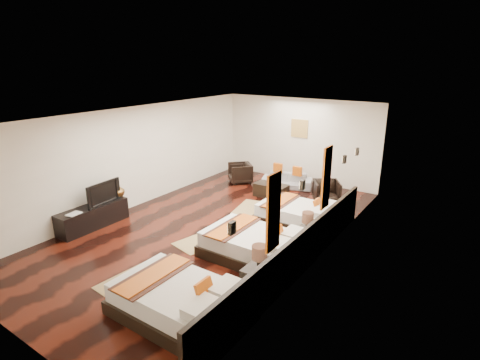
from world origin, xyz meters
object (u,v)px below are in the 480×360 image
Objects in this scene: sofa at (287,181)px; coffee_table at (271,190)px; tv_console at (93,217)px; armchair_left at (240,173)px; bed_mid at (257,246)px; nightstand_b at (307,238)px; figurine at (118,190)px; bed_near at (181,301)px; book at (70,213)px; tv at (101,193)px; armchair_right at (326,192)px; table_plant at (277,180)px; bed_far at (300,215)px; nightstand_a at (259,279)px.

coffee_table is at bearing -109.03° from sofa.
tv_console is 5.12m from armchair_left.
bed_mid is 3.79m from coffee_table.
nightstand_b is at bearing 19.81° from tv_console.
tv_console is 4.85× the size of figurine.
bed_near is 2.39× the size of nightstand_b.
sofa is at bearing 66.75° from book.
tv is 0.90m from book.
book is (-4.95, -2.36, 0.24)m from nightstand_b.
sofa is 1.68m from armchair_right.
armchair_left is 2.88× the size of table_plant.
figurine is 4.35m from armchair_left.
bed_mid is 2.06m from bed_far.
tv_console is 1.80× the size of tv.
armchair_right is 0.72× the size of coffee_table.
bed_near is 1.23× the size of tv_console.
armchair_left is 1.01× the size of armchair_right.
figurine is 0.23× the size of sofa.
tv is at bearing 174.65° from nightstand_a.
bed_far is at bearing -75.34° from sofa.
bed_near is 5.98× the size of figurine.
armchair_right is at bearing -39.01° from sofa.
armchair_right reaches higher than sofa.
nightstand_a reaches higher than bed_mid.
nightstand_b is (0.75, -1.24, 0.06)m from bed_far.
nightstand_b is 0.93× the size of coffee_table.
coffee_table is at bearing -36.64° from tv.
tv_console is at bearing 162.08° from bed_near.
armchair_right is (-0.78, 3.08, 0.00)m from nightstand_b.
tv is (0.05, 0.27, 0.56)m from tv_console.
table_plant is (-1.47, 3.51, 0.24)m from bed_mid.
sofa is (2.58, 5.44, -0.04)m from tv_console.
tv is 4.87m from coffee_table.
bed_far is 2.03× the size of tv.
figurine is (-4.20, -0.15, 0.45)m from bed_mid.
figurine is 0.37× the size of coffee_table.
tv is 4.98m from table_plant.
book is 6.85m from armchair_right.
nightstand_a is at bearing -64.51° from table_plant.
bed_mid is 3.91m from armchair_right.
armchair_right is at bearing -46.85° from tv.
bed_near is 1.00× the size of bed_mid.
nightstand_a is 4.95m from tv_console.
bed_near is at bearing -89.97° from bed_far.
nightstand_a is 4.97m from book.
table_plant reaches higher than book.
sofa is at bearing 112.78° from nightstand_a.
tv_console is 6.40m from armchair_right.
bed_far is 4.77m from figurine.
bed_mid is 1.36m from nightstand_a.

